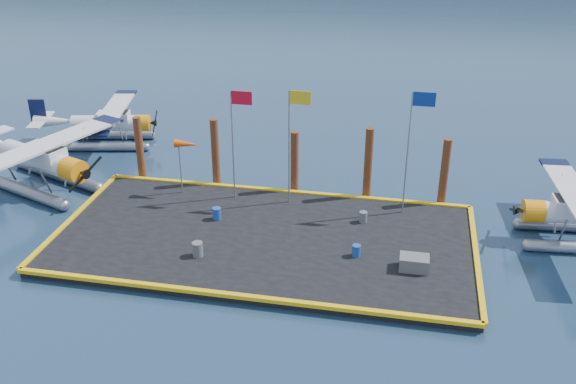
% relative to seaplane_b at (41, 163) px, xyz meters
% --- Properties ---
extents(ground, '(4000.00, 4000.00, 0.00)m').
position_rel_seaplane_b_xyz_m(ground, '(13.60, -3.45, -1.64)').
color(ground, navy).
rests_on(ground, ground).
extents(dock, '(20.00, 10.00, 0.40)m').
position_rel_seaplane_b_xyz_m(dock, '(13.60, -3.45, -1.44)').
color(dock, black).
rests_on(dock, ground).
extents(dock_bumpers, '(20.25, 10.25, 0.18)m').
position_rel_seaplane_b_xyz_m(dock_bumpers, '(13.60, -3.45, -1.15)').
color(dock_bumpers, gold).
rests_on(dock_bumpers, dock).
extents(seaplane_b, '(9.85, 10.43, 3.77)m').
position_rel_seaplane_b_xyz_m(seaplane_b, '(0.00, 0.00, 0.00)').
color(seaplane_b, gray).
rests_on(seaplane_b, ground).
extents(seaplane_c, '(8.23, 8.96, 3.17)m').
position_rel_seaplane_b_xyz_m(seaplane_c, '(0.77, 6.94, -0.26)').
color(seaplane_c, gray).
rests_on(seaplane_c, ground).
extents(drum_0, '(0.45, 0.45, 0.63)m').
position_rel_seaplane_b_xyz_m(drum_0, '(10.87, -2.22, -0.93)').
color(drum_0, navy).
rests_on(drum_0, dock).
extents(drum_2, '(0.40, 0.40, 0.57)m').
position_rel_seaplane_b_xyz_m(drum_2, '(18.17, -4.37, -0.96)').
color(drum_2, navy).
rests_on(drum_2, dock).
extents(drum_3, '(0.49, 0.49, 0.69)m').
position_rel_seaplane_b_xyz_m(drum_3, '(11.03, -5.76, -0.90)').
color(drum_3, '#4F5054').
rests_on(drum_3, dock).
extents(drum_4, '(0.40, 0.40, 0.57)m').
position_rel_seaplane_b_xyz_m(drum_4, '(18.19, -1.09, -0.96)').
color(drum_4, '#4F5054').
rests_on(drum_4, dock).
extents(crate, '(1.29, 0.86, 0.65)m').
position_rel_seaplane_b_xyz_m(crate, '(20.79, -4.98, -0.92)').
color(crate, '#4F5054').
rests_on(crate, dock).
extents(flagpole_red, '(1.14, 0.08, 6.00)m').
position_rel_seaplane_b_xyz_m(flagpole_red, '(11.31, 0.35, 2.75)').
color(flagpole_red, gray).
rests_on(flagpole_red, dock).
extents(flagpole_yellow, '(1.14, 0.08, 6.20)m').
position_rel_seaplane_b_xyz_m(flagpole_yellow, '(14.30, 0.35, 2.87)').
color(flagpole_yellow, gray).
rests_on(flagpole_yellow, dock).
extents(flagpole_blue, '(1.14, 0.08, 6.50)m').
position_rel_seaplane_b_xyz_m(flagpole_blue, '(20.30, 0.35, 3.04)').
color(flagpole_blue, gray).
rests_on(flagpole_blue, dock).
extents(windsock, '(1.40, 0.44, 3.12)m').
position_rel_seaplane_b_xyz_m(windsock, '(8.58, 0.35, 1.59)').
color(windsock, gray).
rests_on(windsock, dock).
extents(piling_0, '(0.44, 0.44, 4.00)m').
position_rel_seaplane_b_xyz_m(piling_0, '(5.10, 1.95, 0.36)').
color(piling_0, '#452213').
rests_on(piling_0, ground).
extents(piling_1, '(0.44, 0.44, 4.20)m').
position_rel_seaplane_b_xyz_m(piling_1, '(9.60, 1.95, 0.46)').
color(piling_1, '#452213').
rests_on(piling_1, ground).
extents(piling_2, '(0.44, 0.44, 3.80)m').
position_rel_seaplane_b_xyz_m(piling_2, '(14.10, 1.95, 0.26)').
color(piling_2, '#452213').
rests_on(piling_2, ground).
extents(piling_3, '(0.44, 0.44, 4.30)m').
position_rel_seaplane_b_xyz_m(piling_3, '(18.10, 1.95, 0.51)').
color(piling_3, '#452213').
rests_on(piling_3, ground).
extents(piling_4, '(0.44, 0.44, 4.00)m').
position_rel_seaplane_b_xyz_m(piling_4, '(22.10, 1.95, 0.36)').
color(piling_4, '#452213').
rests_on(piling_4, ground).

